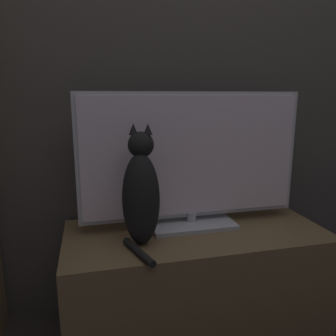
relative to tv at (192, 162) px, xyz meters
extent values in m
cube|color=#47423D|center=(0.00, 0.24, 0.50)|extent=(4.80, 0.05, 2.60)
cube|color=brown|center=(0.00, -0.07, -0.55)|extent=(1.16, 0.52, 0.50)
cube|color=#B7B7BC|center=(0.00, 0.00, -0.29)|extent=(0.39, 0.23, 0.02)
cylinder|color=#B7B7BC|center=(0.00, 0.00, -0.26)|extent=(0.04, 0.04, 0.04)
cube|color=#B7B7BC|center=(0.00, 0.00, 0.03)|extent=(1.03, 0.02, 0.57)
cube|color=silver|center=(0.00, -0.01, 0.03)|extent=(0.99, 0.01, 0.53)
ellipsoid|color=black|center=(-0.26, -0.15, -0.11)|extent=(0.18, 0.17, 0.38)
ellipsoid|color=silver|center=(-0.24, -0.11, -0.13)|extent=(0.09, 0.07, 0.21)
sphere|color=black|center=(-0.25, -0.13, 0.11)|extent=(0.13, 0.13, 0.10)
cone|color=black|center=(-0.28, -0.12, 0.17)|extent=(0.04, 0.04, 0.04)
cone|color=black|center=(-0.22, -0.14, 0.17)|extent=(0.04, 0.04, 0.04)
cylinder|color=black|center=(-0.29, -0.25, -0.29)|extent=(0.10, 0.23, 0.03)
camera|label=1|loc=(-0.45, -1.39, 0.29)|focal=35.00mm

